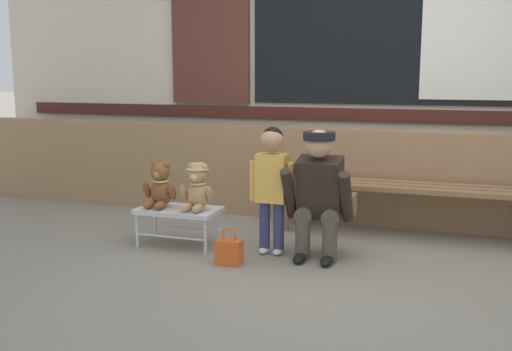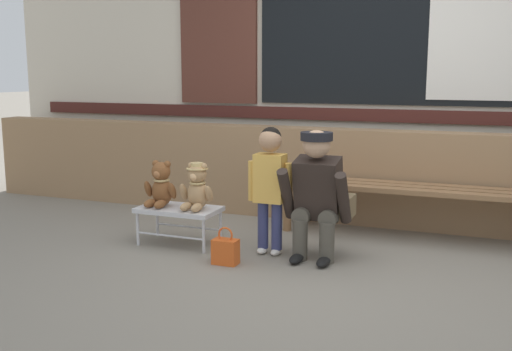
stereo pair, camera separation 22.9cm
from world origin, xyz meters
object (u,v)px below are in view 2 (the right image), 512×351
at_px(child_standing, 270,176).
at_px(wooden_bench_long, 405,194).
at_px(small_display_bench, 179,211).
at_px(teddy_bear_with_hat, 197,187).
at_px(teddy_bear_plain, 161,185).
at_px(adult_crouching, 319,194).
at_px(handbag_on_ground, 226,251).

bearing_deg(child_standing, wooden_bench_long, 43.11).
distance_m(small_display_bench, teddy_bear_with_hat, 0.26).
bearing_deg(teddy_bear_with_hat, teddy_bear_plain, -179.87).
bearing_deg(teddy_bear_plain, child_standing, 1.49).
bearing_deg(teddy_bear_plain, small_display_bench, -0.51).
relative_size(teddy_bear_plain, adult_crouching, 0.38).
relative_size(small_display_bench, child_standing, 0.67).
height_order(teddy_bear_with_hat, adult_crouching, adult_crouching).
bearing_deg(small_display_bench, adult_crouching, 2.77).
distance_m(small_display_bench, child_standing, 0.82).
relative_size(wooden_bench_long, adult_crouching, 2.21).
xyz_separation_m(wooden_bench_long, small_display_bench, (-1.63, -0.85, -0.11)).
bearing_deg(teddy_bear_plain, adult_crouching, 2.36).
height_order(adult_crouching, handbag_on_ground, adult_crouching).
relative_size(teddy_bear_with_hat, child_standing, 0.38).
xyz_separation_m(adult_crouching, handbag_on_ground, (-0.57, -0.38, -0.38)).
xyz_separation_m(small_display_bench, teddy_bear_plain, (-0.16, 0.00, 0.20)).
bearing_deg(handbag_on_ground, teddy_bear_with_hat, 140.20).
distance_m(wooden_bench_long, handbag_on_ground, 1.62).
bearing_deg(small_display_bench, teddy_bear_with_hat, 0.77).
bearing_deg(small_display_bench, teddy_bear_plain, 179.49).
height_order(wooden_bench_long, child_standing, child_standing).
bearing_deg(teddy_bear_with_hat, handbag_on_ground, -39.80).
relative_size(teddy_bear_plain, child_standing, 0.38).
distance_m(child_standing, adult_crouching, 0.38).
bearing_deg(teddy_bear_plain, wooden_bench_long, 25.20).
height_order(small_display_bench, handbag_on_ground, small_display_bench).
relative_size(teddy_bear_with_hat, handbag_on_ground, 1.34).
bearing_deg(small_display_bench, handbag_on_ground, -30.39).
height_order(small_display_bench, teddy_bear_plain, teddy_bear_plain).
bearing_deg(adult_crouching, handbag_on_ground, -146.68).
xyz_separation_m(wooden_bench_long, teddy_bear_plain, (-1.79, -0.84, 0.09)).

